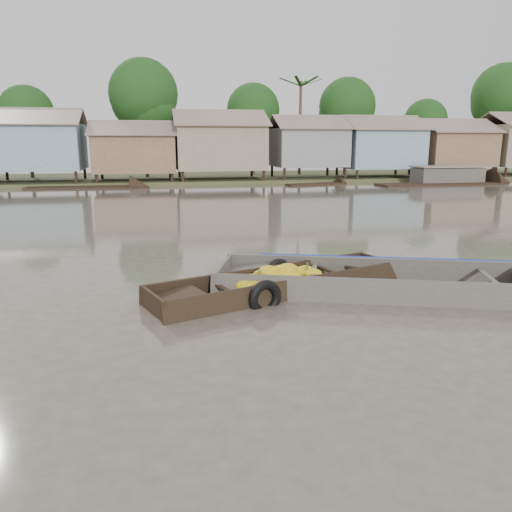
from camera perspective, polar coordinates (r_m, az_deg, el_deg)
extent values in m
plane|color=#4A4139|center=(9.84, 3.36, -5.63)|extent=(120.00, 120.00, 0.00)
cube|color=#384723|center=(42.20, -8.17, 8.68)|extent=(120.00, 12.00, 0.50)
cube|color=#7591A1|center=(39.36, -23.73, 11.36)|extent=(6.20, 5.20, 3.20)
cube|color=brown|center=(38.01, -24.47, 14.37)|extent=(6.60, 3.02, 1.28)
cube|color=brown|center=(40.76, -23.59, 14.29)|extent=(6.60, 3.02, 1.28)
cube|color=brown|center=(38.55, -13.71, 11.31)|extent=(5.80, 4.60, 2.70)
cube|color=brown|center=(37.30, -13.94, 14.02)|extent=(6.20, 2.67, 1.14)
cube|color=brown|center=(39.79, -13.79, 13.95)|extent=(6.20, 2.67, 1.14)
cube|color=#817559|center=(38.82, -4.21, 12.32)|extent=(6.50, 5.30, 3.30)
cube|color=brown|center=(37.43, -3.98, 15.51)|extent=(6.90, 3.08, 1.31)
cube|color=brown|center=(40.27, -4.53, 15.33)|extent=(6.90, 3.08, 1.31)
cube|color=gray|center=(40.31, 5.94, 12.24)|extent=(5.40, 4.70, 2.90)
cube|color=brown|center=(39.12, 6.58, 14.98)|extent=(5.80, 2.73, 1.17)
cube|color=brown|center=(41.54, 5.47, 14.89)|extent=(5.80, 2.73, 1.17)
cube|color=#7591A1|center=(42.47, 13.87, 11.84)|extent=(6.00, 5.00, 3.10)
cube|color=brown|center=(41.27, 14.83, 14.54)|extent=(6.40, 2.90, 1.24)
cube|color=brown|center=(43.71, 13.24, 14.53)|extent=(6.40, 2.90, 1.24)
cube|color=brown|center=(45.59, 21.43, 11.33)|extent=(5.70, 4.90, 2.80)
cube|color=brown|center=(44.49, 22.57, 13.60)|extent=(6.10, 2.85, 1.21)
cube|color=brown|center=(46.72, 20.74, 13.68)|extent=(6.10, 2.85, 1.21)
cube|color=brown|center=(50.48, 27.21, 13.62)|extent=(6.70, 2.96, 1.26)
cylinder|color=#473323|center=(44.07, -24.42, 11.04)|extent=(0.28, 0.28, 4.90)
sphere|color=black|center=(44.12, -24.78, 14.66)|extent=(4.20, 4.20, 4.20)
cylinder|color=#473323|center=(42.01, -12.50, 12.79)|extent=(0.28, 0.28, 6.30)
sphere|color=black|center=(42.17, -12.75, 17.68)|extent=(5.40, 5.40, 5.40)
cylinder|color=#473323|center=(43.82, -0.32, 12.40)|extent=(0.28, 0.28, 5.25)
sphere|color=black|center=(43.89, -0.33, 16.32)|extent=(4.50, 4.50, 4.50)
cylinder|color=#473323|center=(45.10, 10.20, 12.44)|extent=(0.28, 0.28, 5.60)
sphere|color=black|center=(45.19, 10.37, 16.50)|extent=(4.80, 4.80, 4.80)
cylinder|color=#473323|center=(49.45, 18.58, 11.41)|extent=(0.28, 0.28, 4.55)
sphere|color=black|center=(49.48, 18.81, 14.42)|extent=(3.90, 3.90, 3.90)
cylinder|color=#473323|center=(52.45, 26.02, 11.99)|extent=(0.28, 0.28, 6.65)
sphere|color=black|center=(52.60, 26.45, 16.12)|extent=(5.70, 5.70, 5.70)
cylinder|color=#473323|center=(44.29, 5.05, 14.14)|extent=(0.24, 0.24, 8.00)
cube|color=black|center=(10.78, 2.76, -4.40)|extent=(5.70, 2.94, 0.08)
cube|color=black|center=(11.21, 1.01, -2.48)|extent=(5.50, 2.11, 0.54)
cube|color=black|center=(10.23, 4.70, -4.06)|extent=(5.50, 2.11, 0.54)
cube|color=black|center=(12.47, 13.65, -1.25)|extent=(0.48, 1.20, 0.51)
cube|color=black|center=(12.12, 12.00, -1.27)|extent=(1.29, 1.35, 0.20)
cube|color=black|center=(9.49, -11.65, -5.67)|extent=(0.48, 1.20, 0.51)
cube|color=black|center=(9.64, -8.90, -4.87)|extent=(1.29, 1.35, 0.20)
cube|color=black|center=(10.02, -3.68, -3.78)|extent=(0.50, 1.17, 0.05)
cube|color=black|center=(11.47, 8.41, -1.71)|extent=(0.50, 1.17, 0.05)
ellipsoid|color=yellow|center=(10.53, 1.42, -1.81)|extent=(0.52, 0.44, 0.27)
ellipsoid|color=yellow|center=(10.64, 1.34, -2.27)|extent=(0.48, 0.40, 0.25)
ellipsoid|color=yellow|center=(10.81, 4.58, -1.89)|extent=(0.50, 0.42, 0.26)
ellipsoid|color=yellow|center=(10.99, 8.04, -2.72)|extent=(0.45, 0.38, 0.24)
ellipsoid|color=yellow|center=(10.69, 3.62, -1.59)|extent=(0.56, 0.47, 0.29)
ellipsoid|color=yellow|center=(10.73, 2.65, -1.65)|extent=(0.42, 0.35, 0.22)
ellipsoid|color=yellow|center=(10.18, -1.51, -4.01)|extent=(0.42, 0.36, 0.22)
ellipsoid|color=yellow|center=(10.73, 1.44, -2.20)|extent=(0.48, 0.41, 0.25)
ellipsoid|color=yellow|center=(10.13, -0.18, -3.62)|extent=(0.54, 0.46, 0.29)
ellipsoid|color=yellow|center=(10.32, -2.00, -3.40)|extent=(0.50, 0.42, 0.26)
ellipsoid|color=yellow|center=(10.62, 4.16, -2.45)|extent=(0.47, 0.40, 0.25)
ellipsoid|color=yellow|center=(10.17, 0.32, -3.52)|extent=(0.48, 0.41, 0.25)
ellipsoid|color=yellow|center=(10.80, 1.34, -2.32)|extent=(0.44, 0.37, 0.23)
ellipsoid|color=yellow|center=(10.21, -1.12, -3.45)|extent=(0.55, 0.46, 0.29)
ellipsoid|color=yellow|center=(11.00, 6.54, -2.13)|extent=(0.50, 0.42, 0.26)
ellipsoid|color=yellow|center=(11.31, 5.61, -1.77)|extent=(0.53, 0.45, 0.28)
ellipsoid|color=yellow|center=(10.47, 2.02, -2.39)|extent=(0.51, 0.43, 0.27)
ellipsoid|color=yellow|center=(11.16, 2.96, -2.09)|extent=(0.45, 0.38, 0.24)
ellipsoid|color=yellow|center=(10.37, -0.42, -2.71)|extent=(0.47, 0.39, 0.24)
ellipsoid|color=yellow|center=(10.61, 3.43, -2.20)|extent=(0.49, 0.41, 0.26)
ellipsoid|color=yellow|center=(10.75, 0.61, -2.15)|extent=(0.43, 0.36, 0.23)
ellipsoid|color=yellow|center=(10.11, 0.50, -4.01)|extent=(0.53, 0.45, 0.28)
ellipsoid|color=yellow|center=(10.48, 4.26, -3.27)|extent=(0.44, 0.37, 0.23)
ellipsoid|color=yellow|center=(10.73, 2.16, -2.05)|extent=(0.52, 0.44, 0.27)
ellipsoid|color=yellow|center=(10.08, 0.27, -3.96)|extent=(0.54, 0.45, 0.28)
ellipsoid|color=yellow|center=(11.10, 2.89, -2.10)|extent=(0.47, 0.40, 0.25)
ellipsoid|color=yellow|center=(10.25, 1.95, -3.02)|extent=(0.42, 0.35, 0.22)
cylinder|color=#3F6626|center=(10.36, 0.43, -2.08)|extent=(0.04, 0.04, 0.18)
cylinder|color=#3F6626|center=(10.74, 3.70, -1.55)|extent=(0.04, 0.04, 0.18)
cylinder|color=#3F6626|center=(11.04, 5.89, -1.20)|extent=(0.04, 0.04, 0.18)
torus|color=black|center=(11.48, 2.53, -2.00)|extent=(0.73, 0.41, 0.71)
torus|color=black|center=(9.72, 1.04, -4.82)|extent=(0.75, 0.42, 0.73)
cube|color=#3E3A35|center=(11.18, 16.12, -4.27)|extent=(7.82, 4.07, 0.08)
cube|color=#3E3A35|center=(12.00, 15.56, -1.69)|extent=(7.50, 2.71, 0.63)
cube|color=#3E3A35|center=(10.21, 16.96, -4.36)|extent=(7.50, 2.71, 0.63)
cube|color=#3E3A35|center=(11.17, -3.72, -2.31)|extent=(0.68, 1.84, 0.60)
cube|color=#3E3A35|center=(11.04, -0.31, -2.06)|extent=(1.80, 2.00, 0.25)
cube|color=#3E3A35|center=(10.93, 6.67, -2.03)|extent=(0.69, 1.78, 0.05)
cube|color=#3E3A35|center=(11.50, 25.36, -2.48)|extent=(0.69, 1.78, 0.05)
cube|color=#665E54|center=(11.16, 16.13, -4.03)|extent=(6.03, 3.33, 0.02)
cube|color=navy|center=(12.00, 15.59, -0.50)|extent=(6.05, 2.15, 0.16)
torus|color=olive|center=(11.29, 25.61, -4.49)|extent=(0.44, 0.44, 0.06)
torus|color=olive|center=(11.28, 25.63, -4.29)|extent=(0.36, 0.36, 0.06)
cube|color=black|center=(38.86, 20.23, 7.57)|extent=(9.47, 2.45, 0.35)
cube|color=black|center=(35.79, -19.34, 7.23)|extent=(7.22, 2.19, 0.35)
cube|color=black|center=(36.64, 6.74, 7.99)|extent=(4.52, 2.01, 0.35)
cube|color=black|center=(40.26, 21.01, 8.53)|extent=(5.00, 2.00, 1.20)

